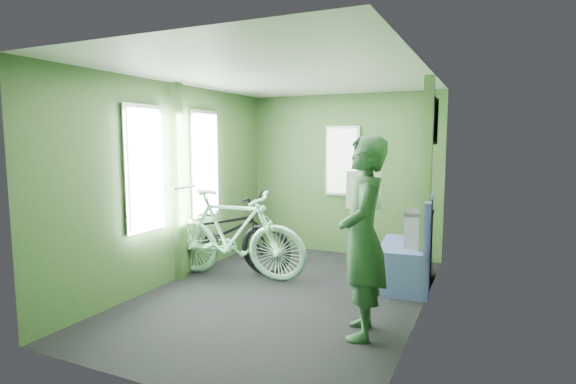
# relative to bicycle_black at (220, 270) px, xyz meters

# --- Properties ---
(room) EXTENTS (4.00, 4.02, 2.31)m
(room) POSITION_rel_bicycle_black_xyz_m (1.08, -0.44, 1.44)
(room) COLOR black
(room) RESTS_ON ground
(bicycle_black) EXTENTS (1.97, 0.88, 1.07)m
(bicycle_black) POSITION_rel_bicycle_black_xyz_m (0.00, 0.00, 0.00)
(bicycle_black) COLOR black
(bicycle_black) RESTS_ON ground
(bicycle_mint) EXTENTS (1.89, 0.89, 1.17)m
(bicycle_mint) POSITION_rel_bicycle_black_xyz_m (0.33, -0.23, 0.00)
(bicycle_mint) COLOR #9BE6B6
(bicycle_mint) RESTS_ON ground
(passenger) EXTENTS (0.55, 0.74, 1.69)m
(passenger) POSITION_rel_bicycle_black_xyz_m (2.13, -1.10, 0.85)
(passenger) COLOR #2C5134
(passenger) RESTS_ON ground
(waste_box) EXTENTS (0.26, 0.36, 0.88)m
(waste_box) POSITION_rel_bicycle_black_xyz_m (2.38, 0.32, 0.44)
(waste_box) COLOR slate
(waste_box) RESTS_ON ground
(bench_seat) EXTENTS (0.63, 1.02, 1.02)m
(bench_seat) POSITION_rel_bicycle_black_xyz_m (2.27, 0.38, 0.30)
(bench_seat) COLOR navy
(bench_seat) RESTS_ON ground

